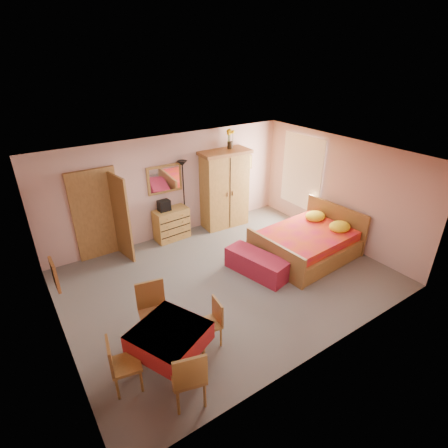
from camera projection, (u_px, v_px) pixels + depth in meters
floor at (228, 278)px, 7.45m from camera, size 6.50×6.50×0.00m
ceiling at (229, 160)px, 6.28m from camera, size 6.50×6.50×0.00m
wall_back at (172, 187)px, 8.72m from camera, size 6.50×0.10×2.60m
wall_front at (327, 289)px, 5.01m from camera, size 6.50×0.10×2.60m
wall_left at (50, 278)px, 5.24m from camera, size 0.10×5.00×2.60m
wall_right at (338, 191)px, 8.48m from camera, size 0.10×5.00×2.60m
doorway at (97, 215)px, 7.87m from camera, size 1.06×0.12×2.15m
window at (302, 172)px, 9.29m from camera, size 0.08×1.40×1.95m
picture_left at (55, 275)px, 4.63m from camera, size 0.04×0.32×0.42m
picture_back at (247, 162)px, 9.75m from camera, size 0.30×0.04×0.40m
chest_of_drawers at (172, 224)px, 8.85m from camera, size 0.88×0.48×0.81m
wall_mirror at (165, 179)px, 8.49m from camera, size 0.89×0.07×0.71m
stereo at (164, 206)px, 8.55m from camera, size 0.29×0.22×0.27m
floor_lamp at (184, 198)px, 8.90m from camera, size 0.26×0.26×1.96m
wardrobe at (224, 189)px, 9.29m from camera, size 1.37×0.76×2.09m
sunflower_vase at (230, 139)px, 8.87m from camera, size 0.21×0.21×0.50m
bed at (307, 236)px, 8.05m from camera, size 2.32×1.88×1.02m
bench at (257, 264)px, 7.52m from camera, size 0.83×1.49×0.47m
dining_table at (170, 347)px, 5.27m from camera, size 1.28×1.28×0.71m
chair_south at (188, 374)px, 4.67m from camera, size 0.55×0.55×0.98m
chair_north at (154, 314)px, 5.68m from camera, size 0.55×0.55×1.03m
chair_west at (126, 364)px, 4.88m from camera, size 0.48×0.48×0.89m
chair_east at (208, 324)px, 5.64m from camera, size 0.41×0.41×0.82m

